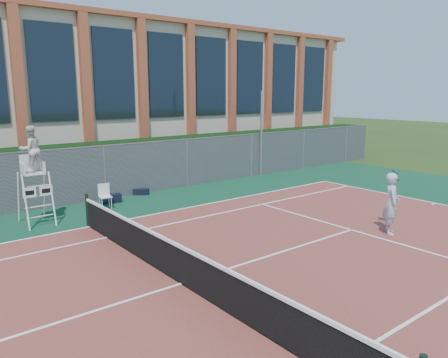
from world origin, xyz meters
TOP-DOWN VIEW (x-y plane):
  - ground at (0.00, 0.00)m, footprint 120.00×120.00m
  - apron at (0.00, 1.00)m, footprint 36.00×20.00m
  - tennis_court at (0.00, 0.00)m, footprint 23.77×10.97m
  - tennis_net at (0.00, 0.00)m, footprint 0.10×11.30m
  - fence at (0.00, 8.80)m, footprint 40.00×0.06m
  - hedge at (0.00, 10.00)m, footprint 40.00×1.40m
  - steel_pole at (10.57, 8.70)m, footprint 0.12×0.12m
  - umpire_chair at (-1.21, 7.04)m, footprint 0.92×1.42m
  - plastic_chair at (1.39, 7.48)m, footprint 0.49×0.49m
  - sports_bag_near at (1.89, 8.08)m, footprint 0.84×0.44m
  - sports_bag_far at (3.50, 8.60)m, footprint 0.68×0.61m
  - tennis_player at (7.05, -0.92)m, footprint 1.11×0.87m

SIDE VIEW (x-z plane):
  - ground at x=0.00m, z-range 0.00..0.00m
  - apron at x=0.00m, z-range 0.00..0.01m
  - tennis_court at x=0.00m, z-range 0.01..0.03m
  - sports_bag_far at x=3.50m, z-range 0.01..0.27m
  - sports_bag_near at x=1.89m, z-range 0.01..0.35m
  - tennis_net at x=0.00m, z-range -0.01..1.09m
  - plastic_chair at x=1.39m, z-range 0.09..1.02m
  - tennis_player at x=7.05m, z-range 0.04..1.94m
  - fence at x=0.00m, z-range 0.00..2.20m
  - hedge at x=0.00m, z-range 0.00..2.20m
  - steel_pole at x=10.57m, z-range 0.00..4.41m
  - umpire_chair at x=-1.21m, z-range 0.76..4.06m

